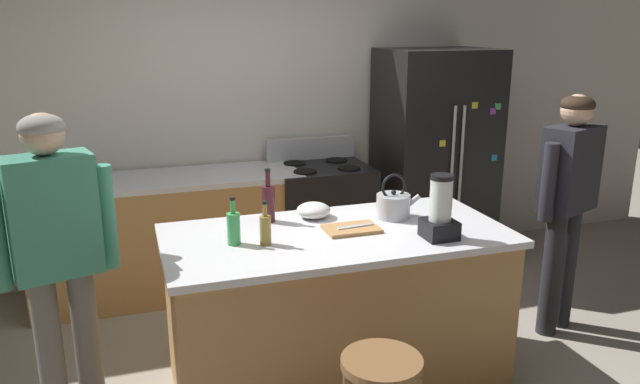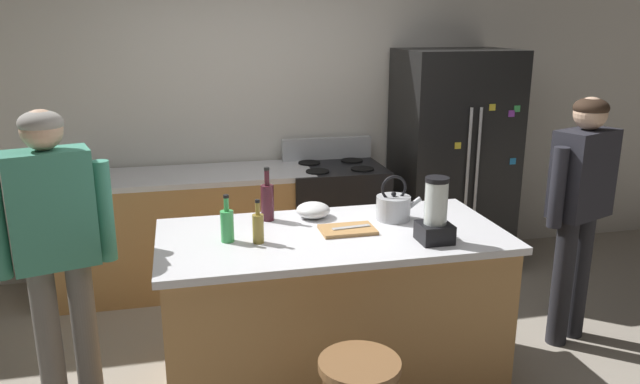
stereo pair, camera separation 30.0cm
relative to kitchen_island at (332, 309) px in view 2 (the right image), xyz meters
name	(u,v)px [view 2 (the right image)]	position (x,y,z in m)	size (l,w,h in m)	color
ground_plane	(331,380)	(0.00, 0.00, -0.46)	(14.00, 14.00, 0.00)	#9E9384
back_wall	(275,108)	(0.00, 1.95, 0.89)	(8.00, 0.10, 2.70)	silver
kitchen_island	(332,309)	(0.00, 0.00, 0.00)	(1.90, 0.92, 0.92)	#B7844C
back_counter_run	(184,231)	(-0.80, 1.55, 0.00)	(2.00, 0.64, 0.92)	#B7844C
refrigerator	(452,162)	(1.40, 1.50, 0.45)	(0.90, 0.73, 1.83)	black
stove_range	(335,220)	(0.41, 1.52, 0.01)	(0.76, 0.65, 1.10)	black
person_by_island_left	(55,238)	(-1.43, 0.05, 0.53)	(0.59, 0.32, 1.64)	#66605B
person_by_sink_right	(580,198)	(1.63, 0.13, 0.51)	(0.58, 0.35, 1.61)	#26262B
blender_appliance	(435,215)	(0.49, -0.26, 0.61)	(0.17, 0.17, 0.35)	black
bottle_soda	(227,225)	(-0.57, -0.01, 0.55)	(0.07, 0.07, 0.26)	#3FB259
bottle_wine	(267,201)	(-0.31, 0.30, 0.58)	(0.08, 0.08, 0.32)	#471923
bottle_vinegar	(258,227)	(-0.42, -0.06, 0.55)	(0.06, 0.06, 0.24)	olive
mixing_bowl	(313,210)	(-0.04, 0.29, 0.50)	(0.20, 0.20, 0.09)	white
tea_kettle	(394,207)	(0.41, 0.14, 0.54)	(0.28, 0.20, 0.27)	#B7BABF
cutting_board	(348,230)	(0.09, 0.00, 0.47)	(0.30, 0.20, 0.02)	#B7844C
chef_knife	(351,227)	(0.11, 0.00, 0.48)	(0.22, 0.03, 0.01)	#B7BABF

